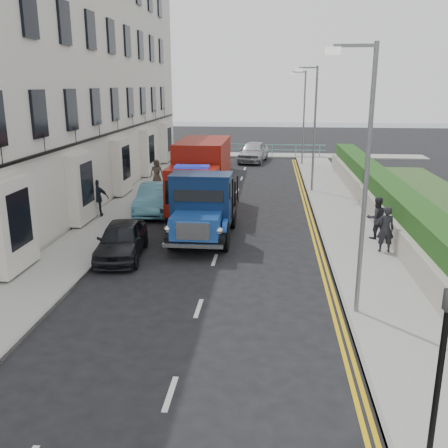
% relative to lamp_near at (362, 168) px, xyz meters
% --- Properties ---
extents(ground, '(120.00, 120.00, 0.00)m').
position_rel_lamp_near_xyz_m(ground, '(-4.18, 2.00, -4.00)').
color(ground, black).
rests_on(ground, ground).
extents(pavement_west, '(2.40, 38.00, 0.12)m').
position_rel_lamp_near_xyz_m(pavement_west, '(-9.38, 11.00, -3.94)').
color(pavement_west, gray).
rests_on(pavement_west, ground).
extents(pavement_east, '(2.60, 38.00, 0.12)m').
position_rel_lamp_near_xyz_m(pavement_east, '(1.12, 11.00, -3.94)').
color(pavement_east, gray).
rests_on(pavement_east, ground).
extents(promenade, '(30.00, 2.50, 0.12)m').
position_rel_lamp_near_xyz_m(promenade, '(-4.18, 31.00, -3.94)').
color(promenade, gray).
rests_on(promenade, ground).
extents(sea_plane, '(120.00, 120.00, 0.00)m').
position_rel_lamp_near_xyz_m(sea_plane, '(-4.18, 62.00, -4.00)').
color(sea_plane, slate).
rests_on(sea_plane, ground).
extents(terrace_west, '(6.31, 30.20, 14.25)m').
position_rel_lamp_near_xyz_m(terrace_west, '(-13.65, 15.00, 3.17)').
color(terrace_west, silver).
rests_on(terrace_west, ground).
extents(garden_east, '(1.45, 28.00, 1.75)m').
position_rel_lamp_near_xyz_m(garden_east, '(3.03, 11.00, -3.10)').
color(garden_east, '#B2AD9E').
rests_on(garden_east, ground).
extents(seafront_railing, '(13.00, 0.08, 1.11)m').
position_rel_lamp_near_xyz_m(seafront_railing, '(-4.18, 30.20, -3.42)').
color(seafront_railing, '#59B2A5').
rests_on(seafront_railing, ground).
extents(lamp_near, '(1.23, 0.18, 7.00)m').
position_rel_lamp_near_xyz_m(lamp_near, '(0.00, 0.00, 0.00)').
color(lamp_near, slate).
rests_on(lamp_near, ground).
extents(lamp_mid, '(1.23, 0.18, 7.00)m').
position_rel_lamp_near_xyz_m(lamp_mid, '(0.00, 16.00, 0.00)').
color(lamp_mid, slate).
rests_on(lamp_mid, ground).
extents(lamp_far, '(1.23, 0.18, 7.00)m').
position_rel_lamp_near_xyz_m(lamp_far, '(0.00, 26.00, 0.00)').
color(lamp_far, slate).
rests_on(lamp_far, ground).
extents(traffic_signal, '(0.16, 0.20, 3.10)m').
position_rel_lamp_near_xyz_m(traffic_signal, '(0.42, -5.50, -1.92)').
color(traffic_signal, black).
rests_on(traffic_signal, ground).
extents(bedford_lorry, '(2.39, 5.81, 2.72)m').
position_rel_lamp_near_xyz_m(bedford_lorry, '(-4.89, 6.03, -2.74)').
color(bedford_lorry, black).
rests_on(bedford_lorry, ground).
extents(red_lorry, '(2.30, 6.58, 3.44)m').
position_rel_lamp_near_xyz_m(red_lorry, '(-5.57, 10.72, -2.17)').
color(red_lorry, black).
rests_on(red_lorry, ground).
extents(parked_car_front, '(1.93, 3.97, 1.30)m').
position_rel_lamp_near_xyz_m(parked_car_front, '(-7.54, 4.02, -3.35)').
color(parked_car_front, black).
rests_on(parked_car_front, ground).
extents(parked_car_mid, '(1.65, 4.30, 1.40)m').
position_rel_lamp_near_xyz_m(parked_car_mid, '(-7.78, 10.52, -3.30)').
color(parked_car_mid, teal).
rests_on(parked_car_mid, ground).
extents(parked_car_rear, '(2.21, 5.26, 1.52)m').
position_rel_lamp_near_xyz_m(parked_car_rear, '(-6.78, 16.87, -3.24)').
color(parked_car_rear, '#B9B9BE').
rests_on(parked_car_rear, ground).
extents(seafront_car_left, '(3.56, 6.06, 1.58)m').
position_rel_lamp_near_xyz_m(seafront_car_left, '(-7.57, 26.22, -3.21)').
color(seafront_car_left, black).
rests_on(seafront_car_left, ground).
extents(seafront_car_right, '(2.65, 5.03, 1.63)m').
position_rel_lamp_near_xyz_m(seafront_car_right, '(-3.68, 27.56, -3.18)').
color(seafront_car_right, '#AEAEB3').
rests_on(seafront_car_right, ground).
extents(pedestrian_east_near, '(0.64, 0.43, 1.71)m').
position_rel_lamp_near_xyz_m(pedestrian_east_near, '(1.92, 5.16, -3.02)').
color(pedestrian_east_near, black).
rests_on(pedestrian_east_near, pavement_east).
extents(pedestrian_east_far, '(0.95, 0.83, 1.67)m').
position_rel_lamp_near_xyz_m(pedestrian_east_far, '(1.92, 6.82, -3.04)').
color(pedestrian_east_far, '#292830').
rests_on(pedestrian_east_far, pavement_east).
extents(pedestrian_west_near, '(1.06, 0.56, 1.72)m').
position_rel_lamp_near_xyz_m(pedestrian_west_near, '(-10.17, 9.12, -3.02)').
color(pedestrian_west_near, black).
rests_on(pedestrian_west_near, pavement_west).
extents(pedestrian_west_far, '(0.78, 0.52, 1.56)m').
position_rel_lamp_near_xyz_m(pedestrian_west_far, '(-9.13, 16.72, -3.10)').
color(pedestrian_west_far, '#3D332C').
rests_on(pedestrian_west_far, pavement_west).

